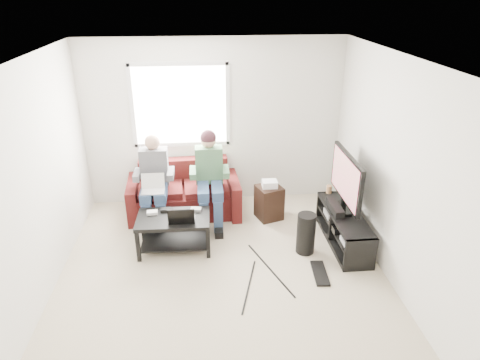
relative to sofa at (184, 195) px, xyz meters
name	(u,v)px	position (x,y,z in m)	size (l,w,h in m)	color
floor	(223,282)	(0.50, -1.82, -0.30)	(4.50, 4.50, 0.00)	#C1B496
ceiling	(219,61)	(0.50, -1.82, 2.30)	(4.50, 4.50, 0.00)	white
wall_back	(214,123)	(0.50, 0.43, 1.00)	(4.50, 4.50, 0.00)	silver
wall_front	(241,343)	(0.50, -4.07, 1.00)	(4.50, 4.50, 0.00)	silver
wall_left	(29,192)	(-1.50, -1.82, 1.00)	(4.50, 4.50, 0.00)	silver
wall_right	(400,178)	(2.50, -1.82, 1.00)	(4.50, 4.50, 0.00)	silver
window	(180,106)	(0.00, 0.42, 1.30)	(1.48, 0.04, 1.28)	white
sofa	(184,195)	(0.00, 0.00, 0.00)	(1.73, 0.88, 0.79)	#421210
person_left	(154,178)	(-0.40, -0.28, 0.42)	(0.40, 0.70, 1.32)	navy
person_right	(209,172)	(0.40, -0.26, 0.48)	(0.40, 0.71, 1.37)	navy
laptop_silver	(153,187)	(-0.40, -0.53, 0.39)	(0.32, 0.22, 0.24)	silver
coffee_table	(174,225)	(-0.11, -1.02, 0.05)	(0.97, 0.61, 0.48)	black
laptop_black	(181,212)	(0.01, -1.10, 0.30)	(0.34, 0.24, 0.24)	black
controller_a	(152,213)	(-0.39, -0.90, 0.20)	(0.14, 0.09, 0.04)	silver
controller_b	(166,210)	(-0.21, -0.84, 0.20)	(0.14, 0.09, 0.04)	black
controller_c	(196,210)	(0.19, -0.87, 0.20)	(0.14, 0.09, 0.04)	gray
tv_stand	(343,229)	(2.20, -1.08, -0.10)	(0.41, 1.36, 0.45)	black
tv	(346,179)	(2.20, -0.98, 0.61)	(0.12, 1.10, 0.81)	black
soundbar	(335,207)	(2.08, -0.98, 0.20)	(0.12, 0.50, 0.10)	black
drink_cup	(329,189)	(2.15, -0.45, 0.21)	(0.08, 0.08, 0.12)	#A37146
console_white	(354,241)	(2.20, -1.48, -0.03)	(0.30, 0.22, 0.06)	silver
console_grey	(337,214)	(2.20, -0.78, -0.02)	(0.34, 0.26, 0.08)	gray
console_black	(345,227)	(2.20, -1.13, -0.02)	(0.38, 0.30, 0.07)	black
subwoofer	(306,233)	(1.63, -1.26, -0.02)	(0.25, 0.25, 0.56)	black
keyboard_floor	(320,273)	(1.70, -1.77, -0.29)	(0.16, 0.49, 0.03)	black
end_table	(269,201)	(1.29, -0.30, -0.02)	(0.35, 0.35, 0.62)	black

